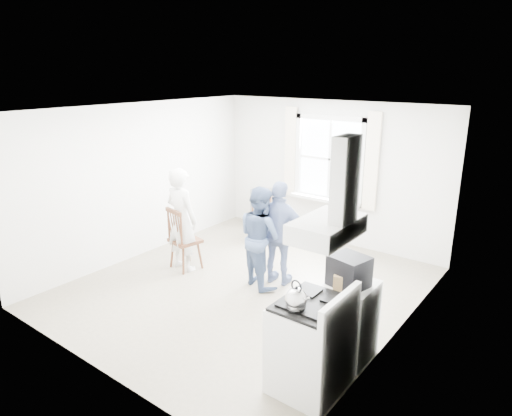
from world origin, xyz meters
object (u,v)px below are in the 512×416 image
at_px(gas_stove, 312,345).
at_px(stereo_stack, 349,271).
at_px(person_mid, 261,237).
at_px(windsor_chair_b, 179,233).
at_px(windsor_chair_a, 262,212).
at_px(person_left, 182,219).
at_px(person_right, 280,234).
at_px(low_cabinet, 349,320).

relative_size(gas_stove, stereo_stack, 2.54).
bearing_deg(person_mid, windsor_chair_b, 37.63).
bearing_deg(windsor_chair_b, windsor_chair_a, 80.58).
bearing_deg(person_left, stereo_stack, 171.38).
relative_size(windsor_chair_a, windsor_chair_b, 0.91).
relative_size(gas_stove, person_mid, 0.74).
xyz_separation_m(gas_stove, person_mid, (-1.79, 1.56, 0.27)).
height_order(gas_stove, windsor_chair_b, gas_stove).
xyz_separation_m(windsor_chair_a, person_mid, (1.04, -1.45, 0.18)).
distance_m(windsor_chair_a, windsor_chair_b, 1.85).
height_order(person_left, person_right, person_left).
bearing_deg(person_mid, person_left, 34.76).
xyz_separation_m(gas_stove, windsor_chair_a, (-2.83, 3.02, 0.09)).
xyz_separation_m(person_left, person_mid, (1.34, 0.30, -0.08)).
xyz_separation_m(gas_stove, person_left, (-3.13, 1.27, 0.35)).
relative_size(windsor_chair_a, person_mid, 0.62).
relative_size(person_mid, person_right, 0.96).
height_order(gas_stove, person_left, person_left).
xyz_separation_m(low_cabinet, windsor_chair_a, (-2.90, 2.32, 0.13)).
bearing_deg(person_left, person_mid, -164.96).
bearing_deg(person_mid, low_cabinet, 177.36).
relative_size(windsor_chair_a, person_left, 0.56).
bearing_deg(gas_stove, low_cabinet, 84.32).
xyz_separation_m(stereo_stack, person_left, (-3.19, 0.63, -0.23)).
distance_m(person_left, person_right, 1.62).
relative_size(windsor_chair_b, person_left, 0.62).
distance_m(windsor_chair_b, person_left, 0.22).
bearing_deg(person_right, windsor_chair_a, -53.98).
bearing_deg(low_cabinet, person_right, 147.19).
distance_m(windsor_chair_a, person_left, 1.80).
distance_m(low_cabinet, person_left, 3.27).
bearing_deg(low_cabinet, person_mid, 155.09).
bearing_deg(low_cabinet, windsor_chair_a, 141.36).
distance_m(gas_stove, person_right, 2.40).
xyz_separation_m(stereo_stack, windsor_chair_b, (-3.19, 0.56, -0.43)).
relative_size(person_left, person_mid, 1.10).
height_order(windsor_chair_a, person_right, person_right).
height_order(low_cabinet, windsor_chair_a, windsor_chair_a).
height_order(stereo_stack, windsor_chair_b, stereo_stack).
relative_size(low_cabinet, person_right, 0.57).
bearing_deg(stereo_stack, windsor_chair_b, 170.09).
bearing_deg(windsor_chair_a, person_right, -45.20).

